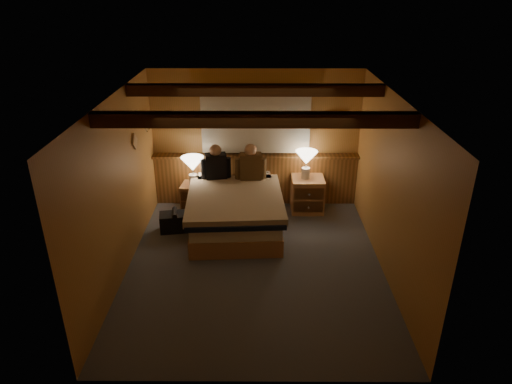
{
  "coord_description": "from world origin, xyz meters",
  "views": [
    {
      "loc": [
        0.04,
        -5.49,
        3.7
      ],
      "look_at": [
        0.01,
        0.4,
        0.96
      ],
      "focal_mm": 32.0,
      "sensor_mm": 36.0,
      "label": 1
    }
  ],
  "objects_px": {
    "lamp_left": "(193,166)",
    "lamp_right": "(306,159)",
    "nightstand_right": "(307,194)",
    "person_left": "(216,164)",
    "person_right": "(251,165)",
    "duffel_bag": "(175,222)",
    "nightstand_left": "(195,197)",
    "bed": "(235,211)"
  },
  "relations": [
    {
      "from": "bed",
      "to": "lamp_left",
      "type": "relative_size",
      "value": 3.86
    },
    {
      "from": "person_right",
      "to": "duffel_bag",
      "type": "bearing_deg",
      "value": -154.57
    },
    {
      "from": "nightstand_left",
      "to": "person_left",
      "type": "height_order",
      "value": "person_left"
    },
    {
      "from": "lamp_left",
      "to": "person_right",
      "type": "xyz_separation_m",
      "value": [
        0.99,
        -0.08,
        0.05
      ]
    },
    {
      "from": "person_right",
      "to": "duffel_bag",
      "type": "xyz_separation_m",
      "value": [
        -1.21,
        -0.64,
        -0.74
      ]
    },
    {
      "from": "nightstand_right",
      "to": "lamp_right",
      "type": "xyz_separation_m",
      "value": [
        -0.05,
        0.02,
        0.65
      ]
    },
    {
      "from": "lamp_left",
      "to": "duffel_bag",
      "type": "xyz_separation_m",
      "value": [
        -0.23,
        -0.72,
        -0.69
      ]
    },
    {
      "from": "nightstand_left",
      "to": "duffel_bag",
      "type": "relative_size",
      "value": 0.91
    },
    {
      "from": "nightstand_left",
      "to": "nightstand_right",
      "type": "bearing_deg",
      "value": 6.24
    },
    {
      "from": "nightstand_left",
      "to": "duffel_bag",
      "type": "bearing_deg",
      "value": -100.76
    },
    {
      "from": "lamp_right",
      "to": "nightstand_left",
      "type": "bearing_deg",
      "value": -179.77
    },
    {
      "from": "nightstand_right",
      "to": "duffel_bag",
      "type": "bearing_deg",
      "value": -162.08
    },
    {
      "from": "person_left",
      "to": "person_right",
      "type": "height_order",
      "value": "person_right"
    },
    {
      "from": "nightstand_left",
      "to": "person_right",
      "type": "xyz_separation_m",
      "value": [
        0.98,
        -0.1,
        0.65
      ]
    },
    {
      "from": "nightstand_left",
      "to": "lamp_right",
      "type": "distance_m",
      "value": 2.05
    },
    {
      "from": "lamp_left",
      "to": "person_left",
      "type": "bearing_deg",
      "value": -6.91
    },
    {
      "from": "nightstand_left",
      "to": "person_left",
      "type": "bearing_deg",
      "value": -3.03
    },
    {
      "from": "person_right",
      "to": "duffel_bag",
      "type": "height_order",
      "value": "person_right"
    },
    {
      "from": "person_right",
      "to": "lamp_left",
      "type": "bearing_deg",
      "value": 173.12
    },
    {
      "from": "nightstand_right",
      "to": "duffel_bag",
      "type": "xyz_separation_m",
      "value": [
        -2.2,
        -0.73,
        -0.15
      ]
    },
    {
      "from": "nightstand_right",
      "to": "lamp_left",
      "type": "distance_m",
      "value": 2.05
    },
    {
      "from": "lamp_left",
      "to": "person_right",
      "type": "bearing_deg",
      "value": -4.61
    },
    {
      "from": "duffel_bag",
      "to": "bed",
      "type": "bearing_deg",
      "value": -7.39
    },
    {
      "from": "duffel_bag",
      "to": "person_right",
      "type": "bearing_deg",
      "value": 17.9
    },
    {
      "from": "bed",
      "to": "nightstand_right",
      "type": "xyz_separation_m",
      "value": [
        1.23,
        0.68,
        -0.03
      ]
    },
    {
      "from": "lamp_left",
      "to": "person_left",
      "type": "distance_m",
      "value": 0.41
    },
    {
      "from": "nightstand_right",
      "to": "person_left",
      "type": "relative_size",
      "value": 0.99
    },
    {
      "from": "nightstand_right",
      "to": "person_left",
      "type": "bearing_deg",
      "value": -178.24
    },
    {
      "from": "lamp_left",
      "to": "person_left",
      "type": "xyz_separation_m",
      "value": [
        0.4,
        -0.05,
        0.04
      ]
    },
    {
      "from": "lamp_right",
      "to": "person_left",
      "type": "distance_m",
      "value": 1.53
    },
    {
      "from": "bed",
      "to": "lamp_right",
      "type": "bearing_deg",
      "value": 27.34
    },
    {
      "from": "person_right",
      "to": "person_left",
      "type": "bearing_deg",
      "value": 174.7
    },
    {
      "from": "nightstand_left",
      "to": "lamp_left",
      "type": "xyz_separation_m",
      "value": [
        -0.0,
        -0.02,
        0.6
      ]
    },
    {
      "from": "bed",
      "to": "duffel_bag",
      "type": "relative_size",
      "value": 3.68
    },
    {
      "from": "lamp_left",
      "to": "duffel_bag",
      "type": "relative_size",
      "value": 0.95
    },
    {
      "from": "lamp_left",
      "to": "lamp_right",
      "type": "xyz_separation_m",
      "value": [
        1.93,
        0.03,
        0.11
      ]
    },
    {
      "from": "nightstand_right",
      "to": "person_left",
      "type": "height_order",
      "value": "person_left"
    },
    {
      "from": "nightstand_left",
      "to": "nightstand_right",
      "type": "xyz_separation_m",
      "value": [
        1.97,
        -0.01,
        0.06
      ]
    },
    {
      "from": "bed",
      "to": "person_right",
      "type": "xyz_separation_m",
      "value": [
        0.24,
        0.6,
        0.56
      ]
    },
    {
      "from": "bed",
      "to": "person_right",
      "type": "height_order",
      "value": "person_right"
    },
    {
      "from": "person_left",
      "to": "person_right",
      "type": "distance_m",
      "value": 0.59
    },
    {
      "from": "duffel_bag",
      "to": "lamp_left",
      "type": "bearing_deg",
      "value": 62.71
    }
  ]
}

